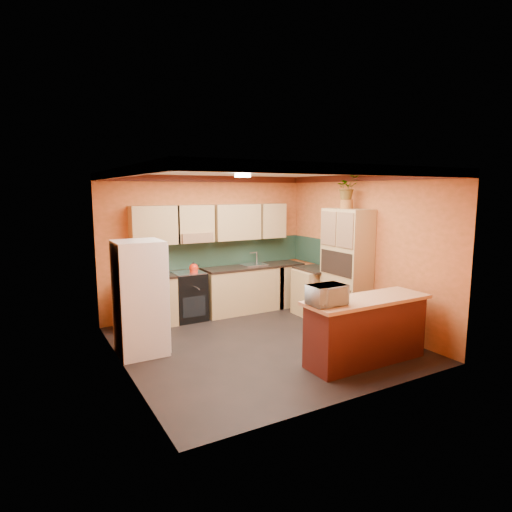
% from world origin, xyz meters
% --- Properties ---
extents(room_shell, '(4.24, 4.24, 2.72)m').
position_xyz_m(room_shell, '(0.02, 0.28, 2.09)').
color(room_shell, black).
rests_on(room_shell, ground).
extents(base_cabinets_back, '(3.65, 0.60, 0.88)m').
position_xyz_m(base_cabinets_back, '(0.09, 1.80, 0.44)').
color(base_cabinets_back, tan).
rests_on(base_cabinets_back, ground).
extents(countertop_back, '(3.65, 0.62, 0.04)m').
position_xyz_m(countertop_back, '(0.09, 1.80, 0.90)').
color(countertop_back, black).
rests_on(countertop_back, base_cabinets_back).
extents(stove, '(0.58, 0.58, 0.91)m').
position_xyz_m(stove, '(-0.53, 1.80, 0.46)').
color(stove, black).
rests_on(stove, ground).
extents(kettle, '(0.18, 0.18, 0.18)m').
position_xyz_m(kettle, '(-0.43, 1.75, 1.00)').
color(kettle, red).
rests_on(kettle, stove).
extents(sink, '(0.48, 0.40, 0.03)m').
position_xyz_m(sink, '(0.87, 1.80, 0.94)').
color(sink, silver).
rests_on(sink, countertop_back).
extents(base_cabinets_right, '(0.60, 0.80, 0.88)m').
position_xyz_m(base_cabinets_right, '(1.80, 0.94, 0.44)').
color(base_cabinets_right, tan).
rests_on(base_cabinets_right, ground).
extents(countertop_right, '(0.62, 0.80, 0.04)m').
position_xyz_m(countertop_right, '(1.80, 0.94, 0.90)').
color(countertop_right, black).
rests_on(countertop_right, base_cabinets_right).
extents(fridge, '(0.68, 0.66, 1.70)m').
position_xyz_m(fridge, '(-1.75, 0.54, 0.85)').
color(fridge, white).
rests_on(fridge, ground).
extents(pantry, '(0.48, 0.90, 2.10)m').
position_xyz_m(pantry, '(1.85, 0.14, 1.05)').
color(pantry, tan).
rests_on(pantry, ground).
extents(fern_pot, '(0.22, 0.22, 0.16)m').
position_xyz_m(fern_pot, '(1.85, 0.19, 2.18)').
color(fern_pot, '#9D5A26').
rests_on(fern_pot, pantry).
extents(fern, '(0.42, 0.38, 0.43)m').
position_xyz_m(fern, '(1.85, 0.19, 2.48)').
color(fern, tan).
rests_on(fern, fern_pot).
extents(breakfast_bar, '(1.80, 0.55, 0.88)m').
position_xyz_m(breakfast_bar, '(0.94, -1.34, 0.44)').
color(breakfast_bar, '#532413').
rests_on(breakfast_bar, ground).
extents(bar_top, '(1.90, 0.65, 0.05)m').
position_xyz_m(bar_top, '(0.94, -1.34, 0.91)').
color(bar_top, tan).
rests_on(bar_top, breakfast_bar).
extents(microwave, '(0.49, 0.33, 0.27)m').
position_xyz_m(microwave, '(0.22, -1.34, 1.06)').
color(microwave, white).
rests_on(microwave, bar_top).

